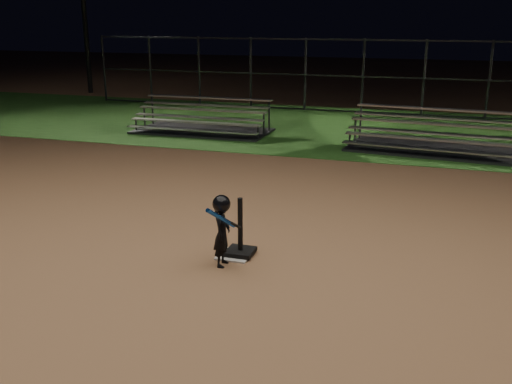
# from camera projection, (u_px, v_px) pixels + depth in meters

# --- Properties ---
(ground) EXTENTS (80.00, 80.00, 0.00)m
(ground) POSITION_uv_depth(u_px,v_px,m) (235.00, 256.00, 8.17)
(ground) COLOR #946643
(ground) RESTS_ON ground
(grass_strip) EXTENTS (60.00, 8.00, 0.01)m
(grass_strip) POSITION_uv_depth(u_px,v_px,m) (347.00, 129.00, 17.29)
(grass_strip) COLOR #234F19
(grass_strip) RESTS_ON ground
(home_plate) EXTENTS (0.45, 0.45, 0.02)m
(home_plate) POSITION_uv_depth(u_px,v_px,m) (235.00, 255.00, 8.17)
(home_plate) COLOR beige
(home_plate) RESTS_ON ground
(batting_tee) EXTENTS (0.38, 0.38, 0.82)m
(batting_tee) POSITION_uv_depth(u_px,v_px,m) (240.00, 243.00, 8.15)
(batting_tee) COLOR black
(batting_tee) RESTS_ON home_plate
(child_batter) EXTENTS (0.38, 0.57, 0.99)m
(child_batter) POSITION_uv_depth(u_px,v_px,m) (222.00, 229.00, 7.71)
(child_batter) COLOR black
(child_batter) RESTS_ON ground
(bleacher_left) EXTENTS (3.85, 1.88, 0.94)m
(bleacher_left) POSITION_uv_depth(u_px,v_px,m) (202.00, 126.00, 16.70)
(bleacher_left) COLOR #BCBDC2
(bleacher_left) RESTS_ON ground
(bleacher_right) EXTENTS (4.21, 2.36, 0.99)m
(bleacher_right) POSITION_uv_depth(u_px,v_px,m) (431.00, 143.00, 14.39)
(bleacher_right) COLOR #A9AAAE
(bleacher_right) RESTS_ON ground
(backstop_fence) EXTENTS (20.08, 0.08, 2.50)m
(backstop_fence) POSITION_uv_depth(u_px,v_px,m) (363.00, 77.00, 19.66)
(backstop_fence) COLOR #38383D
(backstop_fence) RESTS_ON ground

